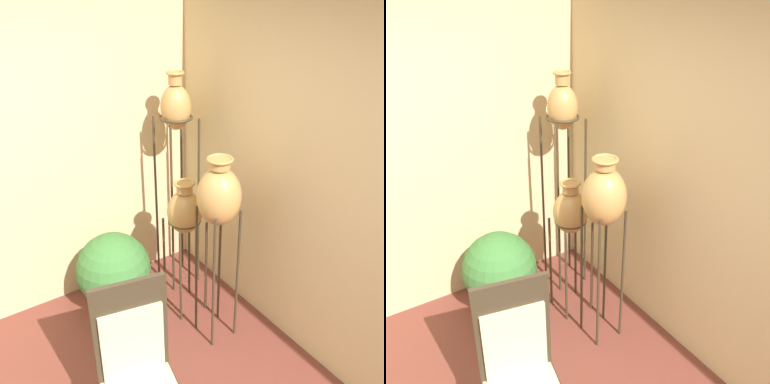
% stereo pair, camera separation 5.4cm
% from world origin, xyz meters
% --- Properties ---
extents(wall_right, '(0.06, 7.62, 2.70)m').
position_xyz_m(wall_right, '(1.84, 0.00, 1.35)').
color(wall_right, '#D1B784').
rests_on(wall_right, ground_plane).
extents(vase_stand_tall, '(0.28, 0.28, 1.92)m').
position_xyz_m(vase_stand_tall, '(1.49, 1.45, 1.57)').
color(vase_stand_tall, '#382D1E').
rests_on(vase_stand_tall, ground_plane).
extents(vase_stand_medium, '(0.31, 0.31, 1.50)m').
position_xyz_m(vase_stand_medium, '(1.36, 0.70, 1.20)').
color(vase_stand_medium, '#382D1E').
rests_on(vase_stand_medium, ground_plane).
extents(vase_stand_short, '(0.27, 0.27, 1.18)m').
position_xyz_m(vase_stand_short, '(1.33, 1.09, 0.91)').
color(vase_stand_short, '#382D1E').
rests_on(vase_stand_short, ground_plane).
extents(chair, '(0.53, 0.54, 1.17)m').
position_xyz_m(chair, '(0.42, 0.17, 0.62)').
color(chair, '#382D1E').
rests_on(chair, ground_plane).
extents(potted_plant, '(0.61, 0.61, 0.72)m').
position_xyz_m(potted_plant, '(0.82, 1.37, 0.39)').
color(potted_plant, '#B26647').
rests_on(potted_plant, ground_plane).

